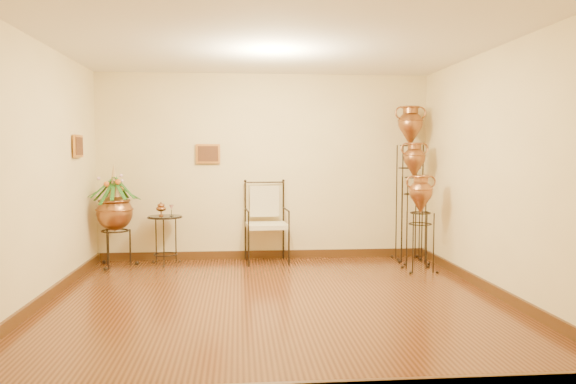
{
  "coord_description": "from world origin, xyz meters",
  "views": [
    {
      "loc": [
        -0.4,
        -6.02,
        1.61
      ],
      "look_at": [
        0.25,
        1.3,
        1.1
      ],
      "focal_mm": 35.0,
      "sensor_mm": 36.0,
      "label": 1
    }
  ],
  "objects": [
    {
      "name": "planter_urn",
      "position": [
        -2.15,
        2.06,
        0.83
      ],
      "size": [
        0.97,
        0.97,
        1.48
      ],
      "rotation": [
        0.0,
        0.0,
        0.27
      ],
      "color": "#2D2216",
      "rests_on": "ground"
    },
    {
      "name": "amphora_mid",
      "position": [
        2.15,
        1.93,
        0.9
      ],
      "size": [
        0.49,
        0.49,
        1.79
      ],
      "rotation": [
        0.0,
        0.0,
        -0.25
      ],
      "color": "#2D2216",
      "rests_on": "ground"
    },
    {
      "name": "amphora_tall",
      "position": [
        2.15,
        2.15,
        1.19
      ],
      "size": [
        0.56,
        0.56,
        2.33
      ],
      "rotation": [
        0.0,
        0.0,
        -0.27
      ],
      "color": "#2D2216",
      "rests_on": "ground"
    },
    {
      "name": "ground",
      "position": [
        0.0,
        0.0,
        0.0
      ],
      "size": [
        5.0,
        5.0,
        0.0
      ],
      "primitive_type": "plane",
      "color": "brown",
      "rests_on": "ground"
    },
    {
      "name": "armchair",
      "position": [
        0.01,
        2.15,
        0.6
      ],
      "size": [
        0.71,
        0.67,
        1.19
      ],
      "rotation": [
        0.0,
        0.0,
        0.07
      ],
      "color": "#2D2216",
      "rests_on": "ground"
    },
    {
      "name": "side_table",
      "position": [
        -1.46,
        2.15,
        0.37
      ],
      "size": [
        0.58,
        0.58,
        0.89
      ],
      "rotation": [
        0.0,
        0.0,
        -0.22
      ],
      "color": "#2D2216",
      "rests_on": "ground"
    },
    {
      "name": "amphora_short",
      "position": [
        2.07,
        1.37,
        0.66
      ],
      "size": [
        0.52,
        0.52,
        1.33
      ],
      "rotation": [
        0.0,
        0.0,
        -0.35
      ],
      "color": "#2D2216",
      "rests_on": "ground"
    },
    {
      "name": "room_shell",
      "position": [
        -0.01,
        0.01,
        1.73
      ],
      "size": [
        5.02,
        5.02,
        2.81
      ],
      "color": "#F6DF9E",
      "rests_on": "ground"
    }
  ]
}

